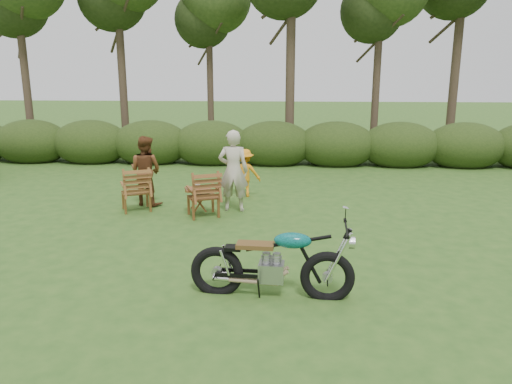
# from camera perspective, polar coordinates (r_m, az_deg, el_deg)

# --- Properties ---
(ground) EXTENTS (80.00, 80.00, 0.00)m
(ground) POSITION_cam_1_polar(r_m,az_deg,el_deg) (7.53, 0.06, -9.66)
(ground) COLOR #284D19
(ground) RESTS_ON ground
(tree_line) EXTENTS (22.52, 11.62, 8.14)m
(tree_line) POSITION_cam_1_polar(r_m,az_deg,el_deg) (16.64, 4.01, 16.69)
(tree_line) COLOR #3A2A20
(tree_line) RESTS_ON ground
(motorcycle) EXTENTS (2.15, 0.93, 1.20)m
(motorcycle) POSITION_cam_1_polar(r_m,az_deg,el_deg) (6.97, 1.75, -11.68)
(motorcycle) COLOR #0B9A92
(motorcycle) RESTS_ON ground
(lawn_chair_right) EXTENTS (0.88, 0.88, 0.98)m
(lawn_chair_right) POSITION_cam_1_polar(r_m,az_deg,el_deg) (10.54, -6.00, -2.74)
(lawn_chair_right) COLOR brown
(lawn_chair_right) RESTS_ON ground
(lawn_chair_left) EXTENTS (0.88, 0.88, 0.97)m
(lawn_chair_left) POSITION_cam_1_polar(r_m,az_deg,el_deg) (11.20, -13.44, -2.04)
(lawn_chair_left) COLOR brown
(lawn_chair_left) RESTS_ON ground
(side_table) EXTENTS (0.66, 0.61, 0.56)m
(side_table) POSITION_cam_1_polar(r_m,az_deg,el_deg) (10.63, -6.60, -1.04)
(side_table) COLOR brown
(side_table) RESTS_ON ground
(cup) EXTENTS (0.14, 0.14, 0.09)m
(cup) POSITION_cam_1_polar(r_m,az_deg,el_deg) (10.52, -6.67, 0.62)
(cup) COLOR beige
(cup) RESTS_ON side_table
(adult_a) EXTENTS (0.64, 0.42, 1.76)m
(adult_a) POSITION_cam_1_polar(r_m,az_deg,el_deg) (10.89, -2.56, -2.12)
(adult_a) COLOR beige
(adult_a) RESTS_ON ground
(adult_b) EXTENTS (0.91, 0.81, 1.56)m
(adult_b) POSITION_cam_1_polar(r_m,az_deg,el_deg) (11.63, -12.30, -1.38)
(adult_b) COLOR brown
(adult_b) RESTS_ON ground
(child) EXTENTS (0.76, 0.45, 1.15)m
(child) POSITION_cam_1_polar(r_m,az_deg,el_deg) (12.08, -1.26, -0.48)
(child) COLOR orange
(child) RESTS_ON ground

